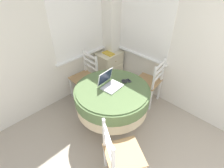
{
  "coord_description": "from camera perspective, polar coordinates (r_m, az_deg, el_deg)",
  "views": [
    {
      "loc": [
        -0.74,
        0.6,
        2.33
      ],
      "look_at": [
        0.87,
        2.19,
        0.68
      ],
      "focal_mm": 28.0,
      "sensor_mm": 36.0,
      "label": 1
    }
  ],
  "objects": [
    {
      "name": "corner_room_shell",
      "position": [
        2.55,
        6.35,
        11.55
      ],
      "size": [
        4.15,
        5.08,
        2.55
      ],
      "color": "white",
      "rests_on": "ground_plane"
    },
    {
      "name": "round_dining_table",
      "position": [
        2.68,
        0.02,
        -4.22
      ],
      "size": [
        1.14,
        1.14,
        0.76
      ],
      "color": "#4C3D2D",
      "rests_on": "ground_plane"
    },
    {
      "name": "laptop",
      "position": [
        2.59,
        -0.76,
        0.2
      ],
      "size": [
        0.32,
        0.3,
        0.24
      ],
      "color": "silver",
      "rests_on": "round_dining_table"
    },
    {
      "name": "computer_mouse",
      "position": [
        2.68,
        4.04,
        0.9
      ],
      "size": [
        0.07,
        0.1,
        0.05
      ],
      "color": "black",
      "rests_on": "round_dining_table"
    },
    {
      "name": "cell_phone",
      "position": [
        2.74,
        5.42,
        1.11
      ],
      "size": [
        0.08,
        0.11,
        0.01
      ],
      "color": "#2D2D33",
      "rests_on": "round_dining_table"
    },
    {
      "name": "dining_chair_near_back_window",
      "position": [
        3.4,
        -8.67,
        2.2
      ],
      "size": [
        0.44,
        0.44,
        0.92
      ],
      "color": "#A87F51",
      "rests_on": "ground_plane"
    },
    {
      "name": "dining_chair_near_right_window",
      "position": [
        3.3,
        12.17,
        0.62
      ],
      "size": [
        0.48,
        0.48,
        0.92
      ],
      "color": "#A87F51",
      "rests_on": "ground_plane"
    },
    {
      "name": "dining_chair_camera_near",
      "position": [
        2.2,
        2.74,
        -22.28
      ],
      "size": [
        0.58,
        0.58,
        0.92
      ],
      "color": "#A87F51",
      "rests_on": "ground_plane"
    },
    {
      "name": "corner_cabinet",
      "position": [
        3.88,
        -0.85,
        5.51
      ],
      "size": [
        0.53,
        0.4,
        0.71
      ],
      "color": "beige",
      "rests_on": "ground_plane"
    },
    {
      "name": "book_on_cabinet",
      "position": [
        3.65,
        -1.17,
        9.94
      ],
      "size": [
        0.14,
        0.24,
        0.02
      ],
      "color": "gold",
      "rests_on": "corner_cabinet"
    }
  ]
}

